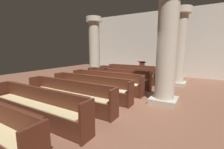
{
  "coord_description": "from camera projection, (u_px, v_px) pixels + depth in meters",
  "views": [
    {
      "loc": [
        2.81,
        -5.18,
        1.87
      ],
      "look_at": [
        -0.54,
        0.56,
        0.75
      ],
      "focal_mm": 24.29,
      "sensor_mm": 36.0,
      "label": 1
    }
  ],
  "objects": [
    {
      "name": "ground_plane",
      "position": [
        117.0,
        96.0,
        6.11
      ],
      "size": [
        19.2,
        19.2,
        0.0
      ],
      "primitive_type": "plane",
      "color": "brown"
    },
    {
      "name": "back_wall",
      "position": [
        157.0,
        44.0,
        10.92
      ],
      "size": [
        10.0,
        0.16,
        4.5
      ],
      "primitive_type": "cube",
      "color": "silver",
      "rests_on": "ground"
    },
    {
      "name": "pew_row_0",
      "position": [
        134.0,
        72.0,
        9.52
      ],
      "size": [
        3.43,
        0.46,
        0.86
      ],
      "color": "#562819",
      "rests_on": "ground"
    },
    {
      "name": "pew_row_1",
      "position": [
        127.0,
        74.0,
        8.58
      ],
      "size": [
        3.43,
        0.46,
        0.86
      ],
      "color": "#562819",
      "rests_on": "ground"
    },
    {
      "name": "pew_row_2",
      "position": [
        118.0,
        77.0,
        7.64
      ],
      "size": [
        3.43,
        0.47,
        0.86
      ],
      "color": "#562819",
      "rests_on": "ground"
    },
    {
      "name": "pew_row_3",
      "position": [
        106.0,
        81.0,
        6.71
      ],
      "size": [
        3.43,
        0.46,
        0.86
      ],
      "color": "#562819",
      "rests_on": "ground"
    },
    {
      "name": "pew_row_4",
      "position": [
        90.0,
        86.0,
        5.77
      ],
      "size": [
        3.43,
        0.46,
        0.86
      ],
      "color": "#562819",
      "rests_on": "ground"
    },
    {
      "name": "pew_row_5",
      "position": [
        69.0,
        94.0,
        4.83
      ],
      "size": [
        3.43,
        0.47,
        0.86
      ],
      "color": "#562819",
      "rests_on": "ground"
    },
    {
      "name": "pew_row_6",
      "position": [
        36.0,
        104.0,
        3.89
      ],
      "size": [
        3.43,
        0.46,
        0.86
      ],
      "color": "#562819",
      "rests_on": "ground"
    },
    {
      "name": "pillar_aisle_side",
      "position": [
        179.0,
        46.0,
        7.66
      ],
      "size": [
        0.98,
        0.98,
        3.87
      ],
      "color": "#B6AD9A",
      "rests_on": "ground"
    },
    {
      "name": "pillar_far_side",
      "position": [
        94.0,
        47.0,
        9.84
      ],
      "size": [
        0.98,
        0.98,
        3.87
      ],
      "color": "#B6AD9A",
      "rests_on": "ground"
    },
    {
      "name": "pillar_aisle_rear",
      "position": [
        167.0,
        45.0,
        5.03
      ],
      "size": [
        0.96,
        0.96,
        3.87
      ],
      "color": "#B6AD9A",
      "rests_on": "ground"
    },
    {
      "name": "lectern",
      "position": [
        142.0,
        70.0,
        10.24
      ],
      "size": [
        0.48,
        0.45,
        1.08
      ],
      "color": "#562B1A",
      "rests_on": "ground"
    },
    {
      "name": "hymn_book",
      "position": [
        107.0,
        68.0,
        8.12
      ],
      "size": [
        0.15,
        0.2,
        0.03
      ],
      "primitive_type": "cube",
      "color": "navy",
      "rests_on": "pew_row_2"
    },
    {
      "name": "kneeler_box_red",
      "position": [
        161.0,
        86.0,
        7.26
      ],
      "size": [
        0.42,
        0.25,
        0.22
      ],
      "primitive_type": "cube",
      "color": "maroon",
      "rests_on": "ground"
    }
  ]
}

